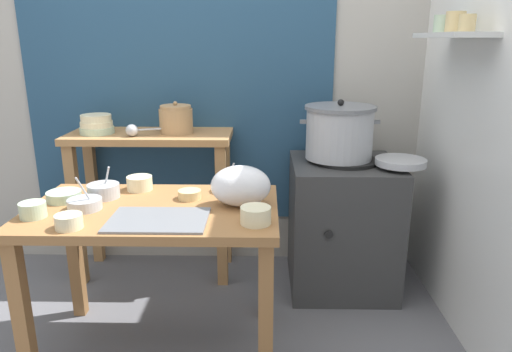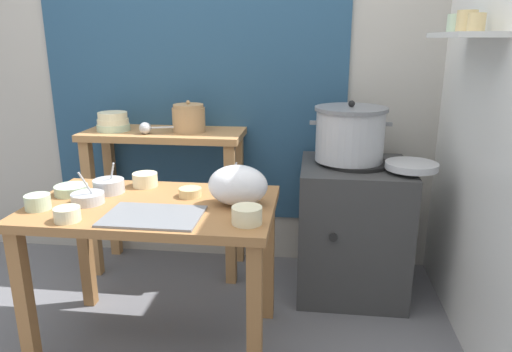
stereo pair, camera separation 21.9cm
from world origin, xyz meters
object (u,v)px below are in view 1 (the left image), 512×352
object	(u,v)px
prep_bowl_3	(85,203)
prep_bowl_8	(228,186)
wide_pan	(401,162)
clay_pot	(176,119)
serving_tray	(158,220)
prep_bowl_0	(140,183)
prep_bowl_5	(69,221)
prep_bowl_6	(64,196)
prep_table	(155,230)
steamer_pot	(339,132)
ladle	(134,130)
back_shelf_table	(152,169)
prep_bowl_2	(256,215)
plastic_bag	(241,186)
bowl_stack_enamel	(97,125)
prep_bowl_4	(190,194)
stove_block	(342,224)
prep_bowl_1	(33,209)
prep_bowl_7	(104,190)

from	to	relation	value
prep_bowl_3	prep_bowl_8	distance (m)	0.66
wide_pan	clay_pot	bearing A→B (deg)	168.33
prep_bowl_3	serving_tray	bearing A→B (deg)	-20.84
prep_bowl_0	prep_bowl_5	bearing A→B (deg)	-106.98
prep_bowl_6	prep_table	bearing A→B (deg)	-9.74
steamer_pot	prep_bowl_6	xyz separation A→B (m)	(-1.34, -0.59, -0.19)
ladle	prep_bowl_8	world-z (taller)	ladle
serving_tray	prep_bowl_3	size ratio (longest dim) A/B	2.56
steamer_pot	ladle	bearing A→B (deg)	179.57
back_shelf_table	serving_tray	distance (m)	0.97
serving_tray	prep_bowl_2	world-z (taller)	prep_bowl_2
ladle	plastic_bag	bearing A→B (deg)	-45.56
bowl_stack_enamel	prep_bowl_2	xyz separation A→B (m)	(0.95, -0.94, -0.19)
prep_table	prep_bowl_6	xyz separation A→B (m)	(-0.43, 0.07, 0.13)
plastic_bag	prep_bowl_8	world-z (taller)	plastic_bag
back_shelf_table	prep_bowl_8	distance (m)	0.74
prep_bowl_4	prep_table	bearing A→B (deg)	-142.71
back_shelf_table	prep_bowl_6	size ratio (longest dim) A/B	6.21
bowl_stack_enamel	prep_bowl_2	size ratio (longest dim) A/B	1.59
bowl_stack_enamel	prep_bowl_6	bearing A→B (deg)	-84.64
stove_block	prep_bowl_2	world-z (taller)	prep_bowl_2
wide_pan	prep_bowl_4	size ratio (longest dim) A/B	2.54
bowl_stack_enamel	prep_bowl_8	world-z (taller)	bowl_stack_enamel
bowl_stack_enamel	prep_bowl_6	size ratio (longest dim) A/B	1.27
steamer_pot	prep_bowl_3	bearing A→B (deg)	-149.78
prep_bowl_3	prep_bowl_5	world-z (taller)	prep_bowl_3
clay_pot	bowl_stack_enamel	distance (m)	0.46
wide_pan	prep_bowl_4	world-z (taller)	wide_pan
stove_block	prep_bowl_8	size ratio (longest dim) A/B	5.70
prep_bowl_8	steamer_pot	bearing A→B (deg)	36.14
clay_pot	prep_bowl_1	world-z (taller)	clay_pot
bowl_stack_enamel	prep_bowl_2	distance (m)	1.35
clay_pot	prep_bowl_4	world-z (taller)	clay_pot
plastic_bag	prep_bowl_6	world-z (taller)	plastic_bag
back_shelf_table	prep_bowl_7	distance (m)	0.66
prep_bowl_0	prep_bowl_8	size ratio (longest dim) A/B	0.91
stove_block	prep_bowl_6	world-z (taller)	stove_block
wide_pan	prep_bowl_3	xyz separation A→B (m)	(-1.51, -0.55, -0.05)
prep_bowl_2	plastic_bag	bearing A→B (deg)	108.41
bowl_stack_enamel	prep_bowl_4	distance (m)	0.92
prep_bowl_2	prep_bowl_5	distance (m)	0.73
prep_bowl_1	prep_bowl_0	bearing A→B (deg)	47.58
back_shelf_table	prep_bowl_3	distance (m)	0.82
steamer_pot	prep_bowl_7	world-z (taller)	steamer_pot
prep_bowl_4	ladle	bearing A→B (deg)	125.09
prep_table	prep_bowl_1	world-z (taller)	prep_bowl_1
steamer_pot	wide_pan	size ratio (longest dim) A/B	1.64
bowl_stack_enamel	prep_bowl_7	distance (m)	0.69
prep_bowl_3	prep_bowl_6	world-z (taller)	prep_bowl_3
plastic_bag	steamer_pot	bearing A→B (deg)	50.65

